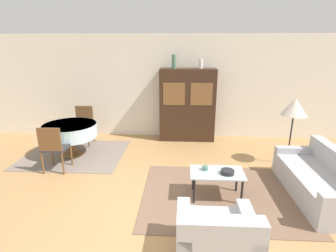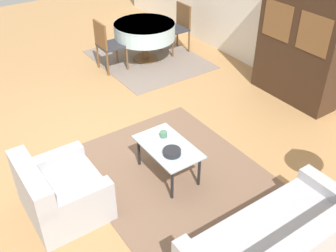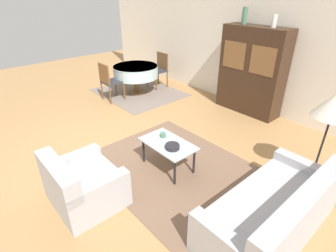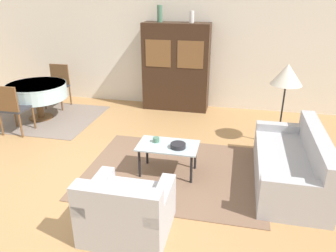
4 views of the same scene
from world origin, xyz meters
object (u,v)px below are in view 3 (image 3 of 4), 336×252
Objects in this scene: vase_tall at (245,16)px; vase_short at (274,21)px; couch at (274,212)px; dining_table at (136,72)px; cup at (163,135)px; dining_chair_far at (159,68)px; armchair at (82,185)px; dining_chair_near at (109,80)px; display_cabinet at (252,71)px; floor_lamp at (334,107)px; bowl at (172,147)px; coffee_table at (168,146)px.

vase_tall is 1.46× the size of vase_short.
couch is at bearing -47.20° from vase_tall.
dining_table reaches higher than cup.
vase_short reaches higher than dining_chair_far.
couch is 2.04× the size of armchair.
couch reaches higher than armchair.
vase_tall is at bearing 42.19° from dining_chair_near.
display_cabinet reaches higher than dining_chair_near.
display_cabinet is at bearing 38.51° from couch.
armchair is at bearing -35.97° from dining_chair_near.
floor_lamp is at bearing 167.86° from dining_chair_far.
dining_chair_far is at bearing -168.87° from vase_tall.
vase_tall reaches higher than dining_table.
couch is 2.37m from armchair.
couch is 8.67× the size of bowl.
vase_tall is (-0.35, 0.00, 1.10)m from display_cabinet.
coffee_table is 0.92× the size of dining_chair_far.
vase_tall is at bearing 180.00° from vase_short.
display_cabinet is 2.68m from dining_chair_far.
display_cabinet reaches higher than bowl.
dining_chair_near is at bearing -90.00° from dining_table.
display_cabinet reaches higher than armchair.
armchair is 0.49× the size of display_cabinet.
dining_chair_far reaches higher than coffee_table.
display_cabinet reaches higher than couch.
couch is 1.98× the size of dining_chair_far.
floor_lamp is (1.82, 2.69, 0.92)m from armchair.
coffee_table is 0.46× the size of display_cabinet.
couch is 5.52× the size of vase_tall.
couch is 1.56m from floor_lamp.
vase_short reaches higher than coffee_table.
vase_short is (-1.79, 1.46, 0.77)m from floor_lamp.
cup is (-0.19, 0.06, 0.09)m from coffee_table.
couch is 19.91× the size of cup.
armchair is at bearing -90.50° from vase_short.
couch is 3.69m from vase_short.
vase_tall reaches higher than dining_chair_far.
floor_lamp reaches higher than armchair.
display_cabinet is 2.92m from dining_table.
floor_lamp is at bearing -34.82° from display_cabinet.
armchair reaches higher than coffee_table.
vase_short is (0.06, 2.76, 1.48)m from cup.
floor_lamp is at bearing -2.56° from dining_table.
vase_tall is at bearing 179.85° from display_cabinet.
cup is at bearing -27.70° from dining_table.
display_cabinet is at bearing 98.89° from coffee_table.
cup is at bearing -144.93° from floor_lamp.
vase_tall reaches higher than vase_short.
vase_short is at bearing 35.01° from dining_chair_near.
dining_chair_near is at bearing 165.74° from bowl.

